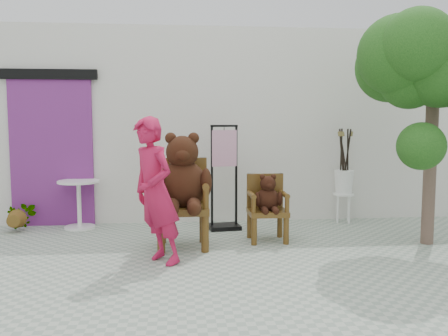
% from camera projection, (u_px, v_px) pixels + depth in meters
% --- Properties ---
extents(ground_plane, '(60.00, 60.00, 0.00)m').
position_uv_depth(ground_plane, '(288.00, 273.00, 4.91)').
color(ground_plane, '#9DA896').
rests_on(ground_plane, ground).
extents(back_wall, '(9.00, 1.00, 3.00)m').
position_uv_depth(back_wall, '(246.00, 125.00, 7.83)').
color(back_wall, silver).
rests_on(back_wall, ground).
extents(doorway, '(1.40, 0.11, 2.33)m').
position_uv_depth(doorway, '(52.00, 148.00, 7.06)').
color(doorway, '#722674').
rests_on(doorway, ground).
extents(chair_big, '(0.71, 0.75, 1.43)m').
position_uv_depth(chair_big, '(183.00, 184.00, 5.84)').
color(chair_big, '#472E0F').
rests_on(chair_big, ground).
extents(chair_small, '(0.50, 0.48, 0.88)m').
position_uv_depth(chair_small, '(267.00, 201.00, 6.20)').
color(chair_small, '#472E0F').
rests_on(chair_small, ground).
extents(person, '(0.67, 0.70, 1.61)m').
position_uv_depth(person, '(156.00, 192.00, 5.12)').
color(person, '#B61641').
rests_on(person, ground).
extents(cafe_table, '(0.60, 0.60, 0.70)m').
position_uv_depth(cafe_table, '(79.00, 199.00, 6.92)').
color(cafe_table, white).
rests_on(cafe_table, ground).
extents(display_stand, '(0.49, 0.40, 1.51)m').
position_uv_depth(display_stand, '(224.00, 189.00, 6.86)').
color(display_stand, black).
rests_on(display_stand, ground).
extents(stool_bucket, '(0.32, 0.32, 1.45)m').
position_uv_depth(stool_bucket, '(344.00, 181.00, 7.31)').
color(stool_bucket, white).
rests_on(stool_bucket, ground).
extents(tree, '(1.65, 1.73, 2.89)m').
position_uv_depth(tree, '(419.00, 65.00, 5.73)').
color(tree, '#4B372D').
rests_on(tree, ground).
extents(potted_plant, '(0.41, 0.36, 0.45)m').
position_uv_depth(potted_plant, '(19.00, 215.00, 6.78)').
color(potted_plant, '#133B10').
rests_on(potted_plant, ground).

